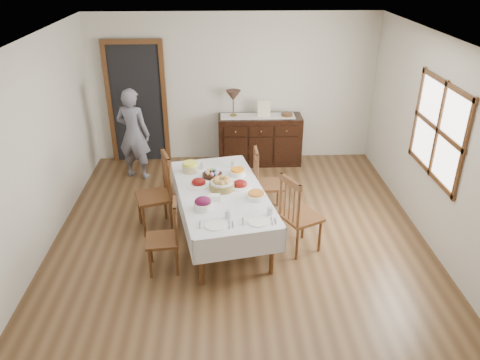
{
  "coord_description": "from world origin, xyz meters",
  "views": [
    {
      "loc": [
        -0.2,
        -5.08,
        3.54
      ],
      "look_at": [
        0.0,
        0.1,
        0.95
      ],
      "focal_mm": 35.0,
      "sensor_mm": 36.0,
      "label": 1
    }
  ],
  "objects_px": {
    "chair_left_far": "(157,192)",
    "person": "(133,131)",
    "sideboard": "(260,140)",
    "chair_right_near": "(298,214)",
    "dining_table": "(221,197)",
    "table_lamp": "(233,96)",
    "chair_left_near": "(166,236)",
    "chair_right_far": "(265,181)"
  },
  "relations": [
    {
      "from": "chair_left_far",
      "to": "person",
      "type": "xyz_separation_m",
      "value": [
        -0.57,
        1.64,
        0.27
      ]
    },
    {
      "from": "sideboard",
      "to": "person",
      "type": "relative_size",
      "value": 0.89
    },
    {
      "from": "chair_right_near",
      "to": "sideboard",
      "type": "bearing_deg",
      "value": -21.9
    },
    {
      "from": "dining_table",
      "to": "table_lamp",
      "type": "xyz_separation_m",
      "value": [
        0.22,
        2.5,
        0.6
      ]
    },
    {
      "from": "dining_table",
      "to": "chair_left_near",
      "type": "distance_m",
      "value": 0.93
    },
    {
      "from": "person",
      "to": "dining_table",
      "type": "bearing_deg",
      "value": 143.6
    },
    {
      "from": "sideboard",
      "to": "chair_left_near",
      "type": "bearing_deg",
      "value": -113.52
    },
    {
      "from": "chair_right_near",
      "to": "chair_right_far",
      "type": "relative_size",
      "value": 1.06
    },
    {
      "from": "sideboard",
      "to": "person",
      "type": "height_order",
      "value": "person"
    },
    {
      "from": "chair_left_far",
      "to": "person",
      "type": "distance_m",
      "value": 1.76
    },
    {
      "from": "chair_right_near",
      "to": "table_lamp",
      "type": "distance_m",
      "value": 2.98
    },
    {
      "from": "dining_table",
      "to": "chair_right_near",
      "type": "relative_size",
      "value": 2.15
    },
    {
      "from": "chair_right_near",
      "to": "chair_right_far",
      "type": "bearing_deg",
      "value": -8.99
    },
    {
      "from": "table_lamp",
      "to": "person",
      "type": "bearing_deg",
      "value": -162.11
    },
    {
      "from": "chair_right_near",
      "to": "person",
      "type": "relative_size",
      "value": 0.64
    },
    {
      "from": "chair_left_far",
      "to": "chair_left_near",
      "type": "bearing_deg",
      "value": -6.02
    },
    {
      "from": "chair_left_near",
      "to": "sideboard",
      "type": "xyz_separation_m",
      "value": [
        1.35,
        3.11,
        -0.03
      ]
    },
    {
      "from": "chair_right_far",
      "to": "sideboard",
      "type": "bearing_deg",
      "value": -3.57
    },
    {
      "from": "chair_right_near",
      "to": "chair_right_far",
      "type": "distance_m",
      "value": 1.04
    },
    {
      "from": "person",
      "to": "chair_left_far",
      "type": "bearing_deg",
      "value": 126.52
    },
    {
      "from": "dining_table",
      "to": "sideboard",
      "type": "relative_size",
      "value": 1.56
    },
    {
      "from": "chair_left_near",
      "to": "table_lamp",
      "type": "bearing_deg",
      "value": 158.83
    },
    {
      "from": "chair_right_near",
      "to": "dining_table",
      "type": "bearing_deg",
      "value": 45.17
    },
    {
      "from": "sideboard",
      "to": "chair_left_far",
      "type": "bearing_deg",
      "value": -126.13
    },
    {
      "from": "chair_right_near",
      "to": "table_lamp",
      "type": "height_order",
      "value": "table_lamp"
    },
    {
      "from": "chair_right_far",
      "to": "person",
      "type": "bearing_deg",
      "value": 56.62
    },
    {
      "from": "chair_left_near",
      "to": "chair_left_far",
      "type": "xyz_separation_m",
      "value": [
        -0.21,
        0.97,
        0.08
      ]
    },
    {
      "from": "chair_left_near",
      "to": "sideboard",
      "type": "height_order",
      "value": "chair_left_near"
    },
    {
      "from": "chair_right_far",
      "to": "sideboard",
      "type": "relative_size",
      "value": 0.68
    },
    {
      "from": "dining_table",
      "to": "person",
      "type": "distance_m",
      "value": 2.44
    },
    {
      "from": "chair_left_far",
      "to": "chair_right_near",
      "type": "distance_m",
      "value": 1.94
    },
    {
      "from": "chair_left_near",
      "to": "chair_right_far",
      "type": "distance_m",
      "value": 1.85
    },
    {
      "from": "dining_table",
      "to": "person",
      "type": "height_order",
      "value": "person"
    },
    {
      "from": "chair_left_far",
      "to": "sideboard",
      "type": "bearing_deg",
      "value": 125.53
    },
    {
      "from": "dining_table",
      "to": "person",
      "type": "xyz_separation_m",
      "value": [
        -1.44,
        1.97,
        0.19
      ]
    },
    {
      "from": "dining_table",
      "to": "chair_left_far",
      "type": "xyz_separation_m",
      "value": [
        -0.87,
        0.32,
        -0.08
      ]
    },
    {
      "from": "chair_left_far",
      "to": "chair_right_near",
      "type": "bearing_deg",
      "value": 52.79
    },
    {
      "from": "sideboard",
      "to": "table_lamp",
      "type": "relative_size",
      "value": 3.19
    },
    {
      "from": "chair_left_far",
      "to": "chair_right_far",
      "type": "bearing_deg",
      "value": 85.07
    },
    {
      "from": "chair_right_near",
      "to": "person",
      "type": "distance_m",
      "value": 3.32
    },
    {
      "from": "chair_right_far",
      "to": "table_lamp",
      "type": "height_order",
      "value": "table_lamp"
    },
    {
      "from": "chair_right_near",
      "to": "table_lamp",
      "type": "relative_size",
      "value": 2.3
    }
  ]
}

